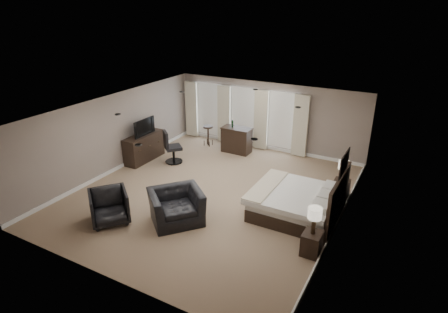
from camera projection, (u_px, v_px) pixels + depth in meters
The scene contains 16 objects.
room at pixel (211, 154), 10.81m from camera, with size 7.60×8.60×2.64m.
window_bay at pixel (243, 116), 14.61m from camera, with size 5.25×0.20×2.30m.
bed at pixel (296, 191), 9.94m from camera, with size 2.21×2.11×1.40m, color silver.
nightstand_near at pixel (312, 243), 8.54m from camera, with size 0.41×0.50×0.55m, color black.
nightstand_far at pixel (341, 190), 10.88m from camera, with size 0.44×0.54×0.59m, color black.
lamp_near at pixel (314, 221), 8.30m from camera, with size 0.32×0.32×0.65m, color beige.
lamp_far at pixel (343, 171), 10.64m from camera, with size 0.30×0.30×0.63m, color beige.
wall_art at pixel (344, 164), 9.04m from camera, with size 0.04×0.96×0.56m, color slate.
dresser at pixel (144, 147), 13.50m from camera, with size 0.54×1.67×0.97m, color black.
tv at pixel (143, 133), 13.28m from camera, with size 1.03×0.60×0.14m, color black.
armchair_near at pixel (176, 201), 9.69m from camera, with size 1.33×0.86×1.16m, color black.
armchair_far at pixel (109, 205), 9.70m from camera, with size 0.94×0.88×0.97m, color black.
bar_counter at pixel (237, 140), 14.19m from camera, with size 1.13×0.59×0.98m, color black.
bar_stool_left at pixel (208, 136), 14.89m from camera, with size 0.38×0.38×0.81m, color black.
bar_stool_right at pixel (230, 138), 14.71m from camera, with size 0.36×0.36×0.76m, color black.
desk_chair at pixel (173, 147), 13.24m from camera, with size 0.61×0.61×1.20m, color black.
Camera 1 is at (5.12, -8.59, 5.41)m, focal length 30.00 mm.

